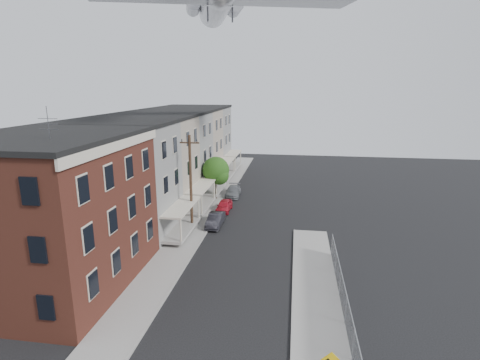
% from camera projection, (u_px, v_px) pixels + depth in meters
% --- Properties ---
extents(sidewalk_left, '(3.00, 62.00, 0.12)m').
position_uv_depth(sidewalk_left, '(208.00, 209.00, 41.35)').
color(sidewalk_left, gray).
rests_on(sidewalk_left, ground).
extents(sidewalk_right, '(3.00, 26.00, 0.12)m').
position_uv_depth(sidewalk_right, '(317.00, 311.00, 22.50)').
color(sidewalk_right, gray).
rests_on(sidewalk_right, ground).
extents(curb_left, '(0.15, 62.00, 0.14)m').
position_uv_depth(curb_left, '(221.00, 210.00, 41.14)').
color(curb_left, gray).
rests_on(curb_left, ground).
extents(curb_right, '(0.15, 26.00, 0.14)m').
position_uv_depth(curb_right, '(293.00, 309.00, 22.70)').
color(curb_right, gray).
rests_on(curb_right, ground).
extents(corner_building, '(10.31, 12.30, 12.15)m').
position_uv_depth(corner_building, '(51.00, 212.00, 24.74)').
color(corner_building, '#361A11').
rests_on(corner_building, ground).
extents(row_house_a, '(11.98, 7.00, 10.30)m').
position_uv_depth(row_house_a, '(118.00, 178.00, 33.85)').
color(row_house_a, slate).
rests_on(row_house_a, ground).
extents(row_house_b, '(11.98, 7.00, 10.30)m').
position_uv_depth(row_house_b, '(148.00, 163.00, 40.57)').
color(row_house_b, gray).
rests_on(row_house_b, ground).
extents(row_house_c, '(11.98, 7.00, 10.30)m').
position_uv_depth(row_house_c, '(169.00, 152.00, 47.29)').
color(row_house_c, slate).
rests_on(row_house_c, ground).
extents(row_house_d, '(11.98, 7.00, 10.30)m').
position_uv_depth(row_house_d, '(185.00, 144.00, 54.01)').
color(row_house_d, gray).
rests_on(row_house_d, ground).
extents(row_house_e, '(11.98, 7.00, 10.30)m').
position_uv_depth(row_house_e, '(197.00, 138.00, 60.72)').
color(row_house_e, slate).
rests_on(row_house_e, ground).
extents(chainlink_fence, '(0.06, 18.06, 1.90)m').
position_uv_depth(chainlink_fence, '(346.00, 309.00, 21.09)').
color(chainlink_fence, gray).
rests_on(chainlink_fence, ground).
extents(utility_pole, '(1.80, 0.26, 9.00)m').
position_uv_depth(utility_pole, '(191.00, 182.00, 34.49)').
color(utility_pole, black).
rests_on(utility_pole, ground).
extents(street_tree, '(3.22, 3.20, 5.20)m').
position_uv_depth(street_tree, '(217.00, 171.00, 44.26)').
color(street_tree, black).
rests_on(street_tree, ground).
extents(car_near, '(1.48, 3.60, 1.22)m').
position_uv_depth(car_near, '(224.00, 206.00, 40.66)').
color(car_near, '#B51727').
rests_on(car_near, ground).
extents(car_mid, '(1.33, 3.81, 1.25)m').
position_uv_depth(car_mid, '(215.00, 220.00, 36.33)').
color(car_mid, black).
rests_on(car_mid, ground).
extents(car_far, '(1.93, 4.29, 1.22)m').
position_uv_depth(car_far, '(233.00, 191.00, 46.32)').
color(car_far, slate).
rests_on(car_far, ground).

